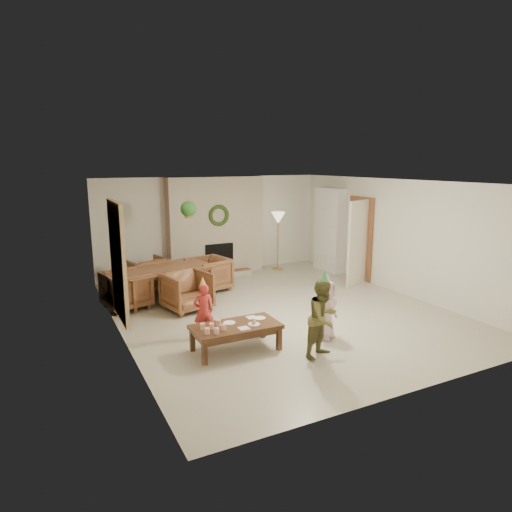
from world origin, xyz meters
TOP-DOWN VIEW (x-y plane):
  - floor at (0.00, 0.00)m, footprint 7.00×7.00m
  - ceiling at (0.00, 0.00)m, footprint 7.00×7.00m
  - wall_back at (0.00, 3.50)m, footprint 7.00×0.00m
  - wall_front at (0.00, -3.50)m, footprint 7.00×0.00m
  - wall_left at (-3.00, 0.00)m, footprint 0.00×7.00m
  - wall_right at (3.00, 0.00)m, footprint 0.00×7.00m
  - fireplace_mass at (0.00, 3.30)m, footprint 2.50×0.40m
  - fireplace_hearth at (0.00, 2.95)m, footprint 1.60×0.30m
  - fireplace_firebox at (0.00, 3.12)m, footprint 0.75×0.12m
  - fireplace_wreath at (0.00, 3.07)m, footprint 0.54×0.10m
  - floor_lamp_base at (1.66, 3.00)m, footprint 0.29×0.29m
  - floor_lamp_post at (1.66, 3.00)m, footprint 0.03×0.03m
  - floor_lamp_shade at (1.66, 3.00)m, footprint 0.37×0.37m
  - bookshelf_carcass at (2.84, 2.30)m, footprint 0.30×1.00m
  - bookshelf_shelf_a at (2.82, 2.30)m, footprint 0.30×0.92m
  - bookshelf_shelf_b at (2.82, 2.30)m, footprint 0.30×0.92m
  - bookshelf_shelf_c at (2.82, 2.30)m, footprint 0.30×0.92m
  - bookshelf_shelf_d at (2.82, 2.30)m, footprint 0.30×0.92m
  - books_row_lower at (2.80, 2.15)m, footprint 0.20×0.40m
  - books_row_mid at (2.80, 2.35)m, footprint 0.20×0.44m
  - books_row_upper at (2.80, 2.20)m, footprint 0.20×0.36m
  - door_frame at (2.96, 1.20)m, footprint 0.05×0.86m
  - door_leaf at (2.58, 0.82)m, footprint 0.77×0.32m
  - curtain_panel at (-2.96, 0.20)m, footprint 0.06×1.20m
  - dining_table at (-1.78, 1.69)m, footprint 2.16×1.50m
  - dining_chair_near at (-1.59, 0.85)m, footprint 0.98×1.00m
  - dining_chair_far at (-1.98, 2.53)m, footprint 0.98×1.00m
  - dining_chair_left at (-2.62, 1.50)m, footprint 1.00×0.98m
  - dining_chair_right at (-0.73, 1.93)m, footprint 1.00×0.98m
  - hanging_plant_cord at (-1.30, 1.50)m, footprint 0.01×0.01m
  - hanging_plant_pot at (-1.30, 1.50)m, footprint 0.16×0.16m
  - hanging_plant_foliage at (-1.30, 1.50)m, footprint 0.32×0.32m
  - coffee_table_top at (-1.52, -1.33)m, footprint 1.35×0.68m
  - coffee_table_apron at (-1.52, -1.33)m, footprint 1.25×0.58m
  - coffee_leg_fl at (-2.13, -1.60)m, footprint 0.07×0.07m
  - coffee_leg_fr at (-0.91, -1.61)m, footprint 0.07×0.07m
  - coffee_leg_bl at (-2.13, -1.05)m, footprint 0.07×0.07m
  - coffee_leg_br at (-0.90, -1.06)m, footprint 0.07×0.07m
  - cup_a at (-2.04, -1.48)m, footprint 0.07×0.07m
  - cup_b at (-2.03, -1.28)m, footprint 0.07×0.07m
  - cup_c at (-1.91, -1.54)m, footprint 0.07×0.07m
  - cup_d at (-1.91, -1.33)m, footprint 0.07×0.07m
  - cup_e at (-1.77, -1.45)m, footprint 0.07×0.07m
  - cup_f at (-1.77, -1.25)m, footprint 0.07×0.07m
  - plate_a at (-1.57, -1.20)m, footprint 0.19×0.19m
  - plate_b at (-1.26, -1.43)m, footprint 0.19×0.19m
  - plate_c at (-1.05, -1.23)m, footprint 0.19×0.19m
  - food_scoop at (-1.26, -1.43)m, footprint 0.07×0.07m
  - napkin_left at (-1.47, -1.52)m, footprint 0.16×0.16m
  - napkin_right at (-1.15, -1.14)m, footprint 0.16×0.16m
  - child_red at (-1.79, -0.63)m, footprint 0.36×0.25m
  - party_hat_red at (-1.79, -0.63)m, footprint 0.17×0.17m
  - child_plaid at (-0.43, -2.09)m, footprint 0.70×0.62m
  - party_hat_plaid at (-0.43, -2.09)m, footprint 0.14×0.14m
  - child_pink at (0.01, -1.56)m, footprint 0.57×0.49m
  - party_hat_pink at (0.01, -1.56)m, footprint 0.16×0.16m

SIDE VIEW (x-z plane):
  - floor at x=0.00m, z-range 0.00..0.00m
  - floor_lamp_base at x=1.66m, z-range 0.00..0.03m
  - fireplace_hearth at x=0.00m, z-range 0.00..0.12m
  - coffee_leg_fl at x=-2.13m, z-range 0.00..0.35m
  - coffee_leg_fr at x=-0.91m, z-range 0.00..0.35m
  - coffee_leg_bl at x=-2.13m, z-range 0.00..0.35m
  - coffee_leg_br at x=-0.90m, z-range 0.00..0.35m
  - coffee_table_apron at x=-1.52m, z-range 0.27..0.35m
  - dining_table at x=-1.78m, z-range 0.00..0.69m
  - dining_chair_near at x=-1.59m, z-range 0.00..0.76m
  - dining_chair_far at x=-1.98m, z-range 0.00..0.76m
  - dining_chair_left at x=-2.62m, z-range 0.00..0.76m
  - dining_chair_right at x=-0.73m, z-range 0.00..0.76m
  - coffee_table_top at x=-1.52m, z-range 0.35..0.41m
  - napkin_left at x=-1.47m, z-range 0.41..0.42m
  - napkin_right at x=-1.15m, z-range 0.41..0.42m
  - plate_a at x=-1.57m, z-range 0.41..0.42m
  - plate_b at x=-1.26m, z-range 0.41..0.42m
  - plate_c at x=-1.05m, z-range 0.41..0.42m
  - fireplace_firebox at x=0.00m, z-range 0.07..0.82m
  - bookshelf_shelf_a at x=2.82m, z-range 0.43..0.47m
  - food_scoop at x=-1.26m, z-range 0.42..0.50m
  - cup_a at x=-2.04m, z-range 0.41..0.51m
  - cup_b at x=-2.03m, z-range 0.41..0.51m
  - cup_c at x=-1.91m, z-range 0.41..0.51m
  - cup_d at x=-1.91m, z-range 0.41..0.51m
  - cup_e at x=-1.77m, z-range 0.41..0.51m
  - cup_f at x=-1.77m, z-range 0.41..0.51m
  - child_red at x=-1.79m, z-range 0.00..0.93m
  - child_pink at x=0.01m, z-range 0.00..0.99m
  - books_row_lower at x=2.80m, z-range 0.47..0.71m
  - child_plaid at x=-0.43m, z-range 0.00..1.19m
  - floor_lamp_post at x=1.66m, z-range 0.03..1.43m
  - bookshelf_shelf_b at x=2.82m, z-range 0.83..0.86m
  - party_hat_red at x=-1.79m, z-range 0.88..1.05m
  - books_row_mid at x=2.80m, z-range 0.87..1.11m
  - door_leaf at x=2.58m, z-range 0.00..2.00m
  - door_frame at x=2.96m, z-range 0.00..2.04m
  - party_hat_pink at x=0.01m, z-range 0.94..1.12m
  - bookshelf_carcass at x=2.84m, z-range 0.00..2.20m
  - party_hat_plaid at x=-0.43m, z-range 1.14..1.33m
  - wall_back at x=0.00m, z-range -2.25..4.75m
  - wall_front at x=0.00m, z-range -2.25..4.75m
  - wall_left at x=-3.00m, z-range -2.25..4.75m
  - wall_right at x=3.00m, z-range -2.25..4.75m
  - fireplace_mass at x=0.00m, z-range 0.00..2.50m
  - bookshelf_shelf_c at x=2.82m, z-range 1.24..1.26m
  - curtain_panel at x=-2.96m, z-range 0.25..2.25m
  - books_row_upper at x=2.80m, z-range 1.27..1.49m
  - floor_lamp_shade at x=1.66m, z-range 1.25..1.56m
  - fireplace_wreath at x=0.00m, z-range 1.28..1.82m
  - bookshelf_shelf_d at x=2.82m, z-range 1.64..1.66m
  - hanging_plant_pot at x=-1.30m, z-range 1.74..1.86m
  - hanging_plant_foliage at x=-1.30m, z-range 1.76..2.08m
  - hanging_plant_cord at x=-1.30m, z-range 1.80..2.50m
  - ceiling at x=0.00m, z-range 2.50..2.50m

